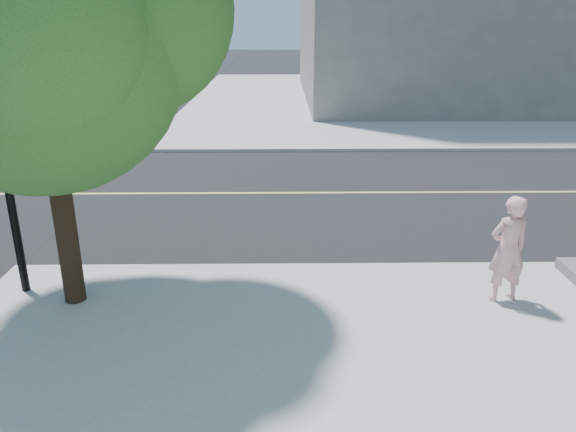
{
  "coord_description": "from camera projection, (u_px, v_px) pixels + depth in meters",
  "views": [
    {
      "loc": [
        3.66,
        -8.88,
        4.2
      ],
      "look_at": [
        3.76,
        -0.81,
        1.3
      ],
      "focal_mm": 34.57,
      "sensor_mm": 36.0,
      "label": 1
    }
  ],
  "objects": [
    {
      "name": "ground",
      "position": [
        73.0,
        271.0,
        9.73
      ],
      "size": [
        140.0,
        140.0,
        0.0
      ],
      "primitive_type": "plane",
      "color": "black",
      "rests_on": "ground"
    },
    {
      "name": "street_tree",
      "position": [
        43.0,
        15.0,
        7.12
      ],
      "size": [
        4.8,
        4.37,
        6.37
      ],
      "rotation": [
        0.0,
        0.0,
        0.29
      ],
      "color": "black",
      "rests_on": "sidewalk_se"
    },
    {
      "name": "man_on_phone",
      "position": [
        508.0,
        249.0,
        8.23
      ],
      "size": [
        0.68,
        0.51,
        1.67
      ],
      "primitive_type": "imported",
      "rotation": [
        0.0,
        0.0,
        3.34
      ],
      "color": "#D9A1A0",
      "rests_on": "sidewalk_se"
    },
    {
      "name": "sidewalk_ne",
      "position": [
        461.0,
        98.0,
        30.11
      ],
      "size": [
        29.0,
        25.0,
        0.12
      ],
      "primitive_type": "cube",
      "color": "#A9A9A9",
      "rests_on": "ground"
    },
    {
      "name": "road_ew",
      "position": [
        136.0,
        194.0,
        13.96
      ],
      "size": [
        140.0,
        9.0,
        0.01
      ],
      "primitive_type": "cube",
      "color": "black",
      "rests_on": "ground"
    }
  ]
}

